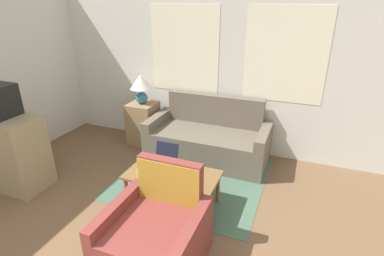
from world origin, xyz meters
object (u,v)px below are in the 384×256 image
(table_lamp, at_px, (141,85))
(snack_bowl, at_px, (185,172))
(armchair, at_px, (157,235))
(cup_navy, at_px, (141,173))
(couch, at_px, (208,140))
(coffee_table, at_px, (172,177))
(laptop, at_px, (163,162))

(table_lamp, xyz_separation_m, snack_bowl, (1.32, -1.32, -0.56))
(armchair, height_order, table_lamp, table_lamp)
(cup_navy, height_order, snack_bowl, cup_navy)
(couch, bearing_deg, coffee_table, -90.48)
(armchair, height_order, snack_bowl, armchair)
(laptop, bearing_deg, armchair, -67.47)
(table_lamp, relative_size, cup_navy, 4.85)
(snack_bowl, bearing_deg, table_lamp, 134.80)
(snack_bowl, bearing_deg, armchair, -84.90)
(cup_navy, distance_m, snack_bowl, 0.49)
(armchair, bearing_deg, table_lamp, 122.61)
(table_lamp, height_order, snack_bowl, table_lamp)
(laptop, xyz_separation_m, cup_navy, (-0.13, -0.29, -0.01))
(armchair, relative_size, cup_navy, 9.16)
(coffee_table, bearing_deg, laptop, 147.10)
(armchair, distance_m, snack_bowl, 0.87)
(table_lamp, bearing_deg, cup_navy, -60.55)
(couch, distance_m, cup_navy, 1.50)
(table_lamp, height_order, laptop, table_lamp)
(armchair, xyz_separation_m, coffee_table, (-0.21, 0.81, 0.09))
(couch, height_order, laptop, couch)
(couch, relative_size, cup_navy, 18.28)
(table_lamp, bearing_deg, armchair, -57.39)
(coffee_table, xyz_separation_m, cup_navy, (-0.30, -0.19, 0.09))
(laptop, bearing_deg, cup_navy, -114.42)
(armchair, xyz_separation_m, laptop, (-0.38, 0.91, 0.20))
(couch, bearing_deg, snack_bowl, -84.04)
(table_lamp, bearing_deg, laptop, -51.27)
(couch, relative_size, table_lamp, 3.77)
(couch, xyz_separation_m, armchair, (0.20, -2.07, -0.00))
(laptop, height_order, snack_bowl, laptop)
(armchair, xyz_separation_m, cup_navy, (-0.51, 0.62, 0.19))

